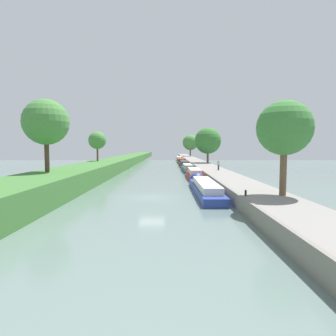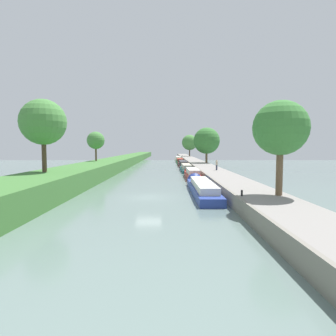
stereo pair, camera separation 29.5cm
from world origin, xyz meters
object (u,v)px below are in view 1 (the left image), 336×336
at_px(narrowboat_red, 194,174).
at_px(narrowboat_maroon, 184,164).
at_px(narrowboat_blue, 204,187).
at_px(narrowboat_cream, 179,159).
at_px(person_walking, 218,165).
at_px(mooring_bollard_near, 245,193).
at_px(mooring_bollard_far, 183,156).
at_px(narrowboat_teal, 187,168).
at_px(narrowboat_green, 180,161).

bearing_deg(narrowboat_red, narrowboat_maroon, 89.98).
relative_size(narrowboat_blue, narrowboat_maroon, 0.94).
relative_size(narrowboat_cream, person_walking, 8.31).
height_order(narrowboat_cream, mooring_bollard_near, mooring_bollard_near).
bearing_deg(narrowboat_red, narrowboat_cream, 90.06).
xyz_separation_m(narrowboat_blue, narrowboat_cream, (0.15, 75.92, 0.03)).
bearing_deg(mooring_bollard_near, narrowboat_cream, 91.29).
distance_m(narrowboat_blue, narrowboat_cream, 75.92).
bearing_deg(mooring_bollard_near, narrowboat_blue, 102.89).
height_order(person_walking, mooring_bollard_far, person_walking).
bearing_deg(narrowboat_teal, narrowboat_blue, -90.23).
xyz_separation_m(narrowboat_red, narrowboat_maroon, (0.01, 29.48, -0.07)).
relative_size(narrowboat_maroon, person_walking, 10.22).
height_order(narrowboat_red, mooring_bollard_far, mooring_bollard_far).
relative_size(narrowboat_green, mooring_bollard_far, 32.46).
height_order(narrowboat_blue, narrowboat_teal, narrowboat_teal).
xyz_separation_m(narrowboat_maroon, mooring_bollard_near, (1.84, -53.39, 0.84)).
distance_m(narrowboat_teal, narrowboat_green, 32.26).
relative_size(narrowboat_teal, narrowboat_cream, 1.01).
xyz_separation_m(narrowboat_red, person_walking, (4.08, 0.88, 1.42)).
bearing_deg(person_walking, narrowboat_maroon, 98.09).
bearing_deg(narrowboat_teal, narrowboat_red, -89.61).
distance_m(narrowboat_blue, narrowboat_red, 14.90).
xyz_separation_m(narrowboat_teal, mooring_bollard_near, (1.94, -38.06, 0.83)).
relative_size(narrowboat_red, person_walking, 6.82).
height_order(mooring_bollard_near, mooring_bollard_far, same).
height_order(narrowboat_maroon, person_walking, person_walking).
bearing_deg(narrowboat_green, narrowboat_cream, 89.96).
bearing_deg(mooring_bollard_far, narrowboat_red, -91.57).
xyz_separation_m(narrowboat_teal, person_walking, (4.17, -13.28, 1.48)).
bearing_deg(mooring_bollard_near, narrowboat_red, 94.41).
height_order(narrowboat_maroon, narrowboat_green, narrowboat_maroon).
bearing_deg(narrowboat_cream, narrowboat_maroon, -89.86).
xyz_separation_m(narrowboat_teal, narrowboat_maroon, (0.11, 15.33, -0.01)).
relative_size(narrowboat_blue, narrowboat_green, 1.10).
height_order(narrowboat_blue, narrowboat_green, narrowboat_blue).
height_order(narrowboat_green, mooring_bollard_near, mooring_bollard_near).
bearing_deg(person_walking, mooring_bollard_near, -95.14).
bearing_deg(narrowboat_red, narrowboat_green, 90.09).
distance_m(narrowboat_red, narrowboat_maroon, 29.48).
bearing_deg(narrowboat_cream, narrowboat_green, -90.04).
xyz_separation_m(narrowboat_teal, narrowboat_cream, (0.03, 46.86, 0.04)).
relative_size(narrowboat_maroon, mooring_bollard_far, 37.70).
xyz_separation_m(narrowboat_cream, mooring_bollard_near, (1.91, -84.92, 0.79)).
height_order(narrowboat_teal, narrowboat_green, narrowboat_teal).
relative_size(narrowboat_cream, mooring_bollard_near, 30.64).
bearing_deg(person_walking, narrowboat_green, 95.21).
height_order(narrowboat_teal, mooring_bollard_near, mooring_bollard_near).
relative_size(mooring_bollard_near, mooring_bollard_far, 1.00).
bearing_deg(narrowboat_teal, narrowboat_green, 89.96).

